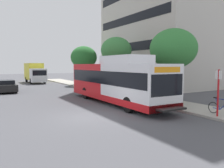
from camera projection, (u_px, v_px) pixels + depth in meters
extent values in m
plane|color=#4C4C51|center=(53.00, 99.00, 20.17)|extent=(120.00, 120.00, 0.00)
cube|color=#A8A399|center=(132.00, 95.00, 21.87)|extent=(3.00, 56.00, 0.14)
cube|color=white|center=(137.00, 84.00, 15.40)|extent=(2.54, 5.80, 2.73)
cube|color=red|center=(99.00, 79.00, 20.43)|extent=(2.54, 5.80, 2.73)
cube|color=red|center=(115.00, 96.00, 18.01)|extent=(2.57, 11.60, 0.44)
cube|color=black|center=(115.00, 77.00, 17.88)|extent=(2.58, 11.25, 0.96)
cube|color=black|center=(167.00, 85.00, 12.91)|extent=(2.34, 0.10, 1.24)
cube|color=orange|center=(167.00, 70.00, 12.83)|extent=(1.90, 0.08, 0.32)
cube|color=white|center=(125.00, 60.00, 16.52)|extent=(2.16, 4.06, 0.60)
cube|color=black|center=(171.00, 109.00, 12.68)|extent=(1.78, 0.60, 0.10)
cylinder|color=black|center=(129.00, 105.00, 14.34)|extent=(0.30, 1.00, 1.00)
cylinder|color=black|center=(157.00, 102.00, 15.45)|extent=(0.30, 1.00, 1.00)
cylinder|color=black|center=(86.00, 93.00, 20.22)|extent=(0.30, 1.00, 1.00)
cylinder|color=black|center=(108.00, 92.00, 21.34)|extent=(0.30, 1.00, 1.00)
cylinder|color=red|center=(218.00, 93.00, 12.65)|extent=(0.10, 0.10, 2.60)
cube|color=white|center=(219.00, 75.00, 12.56)|extent=(0.04, 0.36, 0.48)
torus|color=black|center=(213.00, 108.00, 13.55)|extent=(0.04, 0.66, 0.66)
cylinder|color=navy|center=(218.00, 104.00, 13.27)|extent=(0.05, 0.34, 0.62)
cylinder|color=navy|center=(223.00, 99.00, 12.98)|extent=(0.05, 0.90, 0.05)
cylinder|color=navy|center=(216.00, 108.00, 13.36)|extent=(0.05, 0.45, 0.08)
cube|color=black|center=(216.00, 98.00, 13.37)|extent=(0.12, 0.24, 0.06)
cylinder|color=#4C3823|center=(173.00, 83.00, 18.22)|extent=(0.28, 0.28, 2.74)
ellipsoid|color=#337A38|center=(173.00, 49.00, 17.99)|extent=(3.69, 3.69, 3.13)
cylinder|color=#4C3823|center=(116.00, 76.00, 26.55)|extent=(0.28, 0.28, 3.21)
ellipsoid|color=#3D8442|center=(116.00, 50.00, 26.31)|extent=(3.51, 3.51, 2.99)
cylinder|color=#4C3823|center=(84.00, 76.00, 33.78)|extent=(0.28, 0.28, 2.50)
ellipsoid|color=#286B2D|center=(84.00, 57.00, 33.56)|extent=(3.82, 3.82, 3.25)
cube|color=black|center=(7.00, 87.00, 25.14)|extent=(1.80, 4.50, 0.70)
cube|color=black|center=(6.00, 82.00, 25.19)|extent=(1.48, 2.34, 0.56)
cylinder|color=black|center=(0.00, 91.00, 23.60)|extent=(0.20, 0.64, 0.64)
cylinder|color=black|center=(16.00, 90.00, 24.38)|extent=(0.20, 0.64, 0.64)
cylinder|color=black|center=(13.00, 88.00, 26.72)|extent=(0.20, 0.64, 0.64)
cube|color=silver|center=(38.00, 75.00, 35.70)|extent=(2.30, 2.00, 2.10)
cube|color=yellow|center=(34.00, 71.00, 38.69)|extent=(2.30, 5.00, 2.70)
cube|color=black|center=(40.00, 73.00, 34.83)|extent=(2.07, 0.08, 0.80)
cylinder|color=black|center=(31.00, 81.00, 35.65)|extent=(0.26, 0.92, 0.92)
cylinder|color=black|center=(44.00, 81.00, 36.67)|extent=(0.26, 0.92, 0.92)
cylinder|color=black|center=(26.00, 80.00, 39.24)|extent=(0.26, 0.92, 0.92)
cylinder|color=black|center=(39.00, 79.00, 40.25)|extent=(0.26, 0.92, 0.92)
cube|color=black|center=(163.00, 73.00, 33.19)|extent=(11.60, 15.02, 1.10)
cube|color=black|center=(163.00, 48.00, 32.89)|extent=(11.60, 15.02, 1.10)
cube|color=black|center=(164.00, 23.00, 32.59)|extent=(11.60, 15.02, 1.10)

